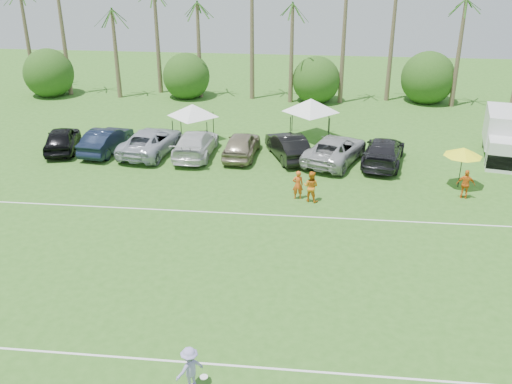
# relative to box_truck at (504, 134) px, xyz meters

# --- Properties ---
(field_lines) EXTENTS (80.00, 12.10, 0.01)m
(field_lines) POSITION_rel_box_truck_xyz_m (-18.76, -16.49, -1.65)
(field_lines) COLOR white
(field_lines) RESTS_ON ground
(palm_tree_0) EXTENTS (2.40, 2.40, 8.90)m
(palm_tree_0) POSITION_rel_box_truck_xyz_m (-40.76, 13.51, 5.82)
(palm_tree_0) COLOR brown
(palm_tree_0) RESTS_ON ground
(palm_tree_1) EXTENTS (2.40, 2.40, 9.90)m
(palm_tree_1) POSITION_rel_box_truck_xyz_m (-35.76, 13.51, 6.70)
(palm_tree_1) COLOR brown
(palm_tree_1) RESTS_ON ground
(palm_tree_4) EXTENTS (2.40, 2.40, 8.90)m
(palm_tree_4) POSITION_rel_box_truck_xyz_m (-22.76, 13.51, 5.82)
(palm_tree_4) COLOR brown
(palm_tree_4) RESTS_ON ground
(palm_tree_5) EXTENTS (2.40, 2.40, 9.90)m
(palm_tree_5) POSITION_rel_box_truck_xyz_m (-18.76, 13.51, 6.70)
(palm_tree_5) COLOR brown
(palm_tree_5) RESTS_ON ground
(palm_tree_8) EXTENTS (2.40, 2.40, 8.90)m
(palm_tree_8) POSITION_rel_box_truck_xyz_m (-5.76, 13.51, 5.82)
(palm_tree_8) COLOR brown
(palm_tree_8) RESTS_ON ground
(palm_tree_9) EXTENTS (2.40, 2.40, 9.90)m
(palm_tree_9) POSITION_rel_box_truck_xyz_m (-0.76, 13.51, 6.70)
(palm_tree_9) COLOR brown
(palm_tree_9) RESTS_ON ground
(bush_tree_0) EXTENTS (4.00, 4.00, 4.00)m
(bush_tree_0) POSITION_rel_box_truck_xyz_m (-37.76, 14.51, 0.14)
(bush_tree_0) COLOR brown
(bush_tree_0) RESTS_ON ground
(bush_tree_1) EXTENTS (4.00, 4.00, 4.00)m
(bush_tree_1) POSITION_rel_box_truck_xyz_m (-24.76, 14.51, 0.14)
(bush_tree_1) COLOR brown
(bush_tree_1) RESTS_ON ground
(bush_tree_2) EXTENTS (4.00, 4.00, 4.00)m
(bush_tree_2) POSITION_rel_box_truck_xyz_m (-12.76, 14.51, 0.14)
(bush_tree_2) COLOR brown
(bush_tree_2) RESTS_ON ground
(bush_tree_3) EXTENTS (4.00, 4.00, 4.00)m
(bush_tree_3) POSITION_rel_box_truck_xyz_m (-2.76, 14.51, 0.14)
(bush_tree_3) COLOR brown
(bush_tree_3) RESTS_ON ground
(sideline_player_a) EXTENTS (0.68, 0.49, 1.71)m
(sideline_player_a) POSITION_rel_box_truck_xyz_m (-13.51, -8.17, -0.80)
(sideline_player_a) COLOR #DF5518
(sideline_player_a) RESTS_ON ground
(sideline_player_b) EXTENTS (1.06, 0.94, 1.82)m
(sideline_player_b) POSITION_rel_box_truck_xyz_m (-12.75, -8.45, -0.75)
(sideline_player_b) COLOR orange
(sideline_player_b) RESTS_ON ground
(sideline_player_c) EXTENTS (1.06, 0.57, 1.73)m
(sideline_player_c) POSITION_rel_box_truck_xyz_m (-3.95, -7.08, -0.79)
(sideline_player_c) COLOR orange
(sideline_player_c) RESTS_ON ground
(box_truck) EXTENTS (3.43, 6.34, 3.10)m
(box_truck) POSITION_rel_box_truck_xyz_m (0.00, 0.00, 0.00)
(box_truck) COLOR silver
(box_truck) RESTS_ON ground
(canopy_tent_left) EXTENTS (3.90, 3.90, 3.16)m
(canopy_tent_left) POSITION_rel_box_truck_xyz_m (-21.59, 1.43, 1.05)
(canopy_tent_left) COLOR black
(canopy_tent_left) RESTS_ON ground
(canopy_tent_right) EXTENTS (4.32, 4.32, 3.50)m
(canopy_tent_right) POSITION_rel_box_truck_xyz_m (-13.06, 2.80, 1.34)
(canopy_tent_right) COLOR black
(canopy_tent_right) RESTS_ON ground
(market_umbrella) EXTENTS (2.26, 2.26, 2.52)m
(market_umbrella) POSITION_rel_box_truck_xyz_m (-3.94, -5.49, 0.61)
(market_umbrella) COLOR black
(market_umbrella) RESTS_ON ground
(frisbee_player) EXTENTS (1.20, 1.14, 1.60)m
(frisbee_player) POSITION_rel_box_truck_xyz_m (-16.43, -23.66, -0.86)
(frisbee_player) COLOR #9A91CD
(frisbee_player) RESTS_ON ground
(parked_car_0) EXTENTS (3.21, 5.40, 1.72)m
(parked_car_0) POSITION_rel_box_truck_xyz_m (-30.27, -1.89, -0.80)
(parked_car_0) COLOR black
(parked_car_0) RESTS_ON ground
(parked_car_1) EXTENTS (2.47, 5.41, 1.72)m
(parked_car_1) POSITION_rel_box_truck_xyz_m (-27.10, -1.80, -0.80)
(parked_car_1) COLOR black
(parked_car_1) RESTS_ON ground
(parked_car_2) EXTENTS (3.72, 6.54, 1.72)m
(parked_car_2) POSITION_rel_box_truck_xyz_m (-23.94, -1.70, -0.80)
(parked_car_2) COLOR #A9AEBA
(parked_car_2) RESTS_ON ground
(parked_car_3) EXTENTS (2.50, 5.97, 1.72)m
(parked_car_3) POSITION_rel_box_truck_xyz_m (-20.77, -1.84, -0.80)
(parked_car_3) COLOR silver
(parked_car_3) RESTS_ON ground
(parked_car_4) EXTENTS (2.35, 5.17, 1.72)m
(parked_car_4) POSITION_rel_box_truck_xyz_m (-17.61, -1.71, -0.80)
(parked_car_4) COLOR gray
(parked_car_4) RESTS_ON ground
(parked_car_5) EXTENTS (3.60, 5.53, 1.72)m
(parked_car_5) POSITION_rel_box_truck_xyz_m (-14.44, -1.62, -0.80)
(parked_car_5) COLOR black
(parked_car_5) RESTS_ON ground
(parked_car_6) EXTENTS (4.92, 6.81, 1.72)m
(parked_car_6) POSITION_rel_box_truck_xyz_m (-11.27, -2.00, -0.80)
(parked_car_6) COLOR #A5A6A6
(parked_car_6) RESTS_ON ground
(parked_car_7) EXTENTS (3.57, 6.30, 1.72)m
(parked_car_7) POSITION_rel_box_truck_xyz_m (-8.11, -2.03, -0.80)
(parked_car_7) COLOR black
(parked_car_7) RESTS_ON ground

